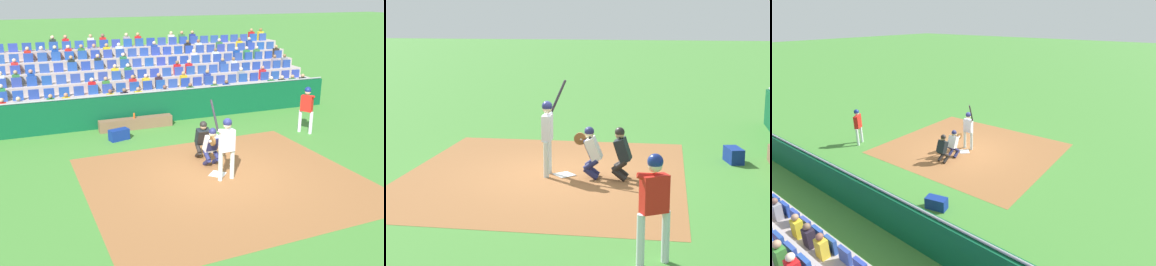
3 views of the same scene
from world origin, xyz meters
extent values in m
plane|color=#407D31|center=(0.00, 0.00, 0.00)|extent=(160.00, 160.00, 0.00)
cube|color=brown|center=(0.00, 0.50, 0.00)|extent=(8.05, 7.14, 0.01)
cube|color=white|center=(0.00, 0.00, 0.02)|extent=(0.62, 0.62, 0.02)
cylinder|color=silver|center=(-0.28, 0.39, 0.45)|extent=(0.14, 0.14, 0.89)
cylinder|color=silver|center=(0.11, 0.41, 0.45)|extent=(0.14, 0.14, 0.89)
cube|color=silver|center=(-0.08, 0.40, 1.21)|extent=(0.44, 0.24, 0.63)
sphere|color=beige|center=(-0.08, 0.40, 1.68)|extent=(0.23, 0.23, 0.23)
sphere|color=navy|center=(-0.08, 0.40, 1.75)|extent=(0.26, 0.26, 0.26)
cylinder|color=silver|center=(-0.03, 0.38, 1.51)|extent=(0.47, 0.12, 0.14)
cylinder|color=silver|center=(0.14, 0.39, 1.51)|extent=(0.17, 0.14, 0.13)
cylinder|color=#241F28|center=(0.23, 0.19, 1.94)|extent=(0.14, 0.42, 0.84)
sphere|color=black|center=(0.20, 0.37, 1.54)|extent=(0.06, 0.06, 0.06)
cylinder|color=navy|center=(-0.26, -0.71, 0.15)|extent=(0.15, 0.39, 0.34)
cylinder|color=navy|center=(-0.26, -0.71, 0.37)|extent=(0.15, 0.39, 0.33)
cylinder|color=navy|center=(0.06, -0.70, 0.15)|extent=(0.15, 0.39, 0.34)
cylinder|color=navy|center=(0.06, -0.70, 0.37)|extent=(0.15, 0.39, 0.33)
cube|color=white|center=(-0.10, -0.75, 0.73)|extent=(0.44, 0.45, 0.60)
cube|color=navy|center=(-0.11, -0.63, 0.73)|extent=(0.39, 0.24, 0.45)
sphere|color=beige|center=(-0.10, -0.64, 1.10)|extent=(0.22, 0.22, 0.22)
cube|color=black|center=(-0.10, -0.64, 1.10)|extent=(0.20, 0.12, 0.20)
sphere|color=navy|center=(-0.10, -0.64, 1.16)|extent=(0.24, 0.24, 0.24)
cylinder|color=brown|center=(0.01, -0.40, 0.95)|extent=(0.08, 0.30, 0.30)
cylinder|color=white|center=(0.04, -0.57, 0.88)|extent=(0.17, 0.40, 0.22)
cylinder|color=black|center=(-0.27, -1.40, 0.15)|extent=(0.16, 0.39, 0.34)
cylinder|color=black|center=(-0.27, -1.40, 0.37)|extent=(0.16, 0.39, 0.33)
cylinder|color=black|center=(0.05, -1.42, 0.15)|extent=(0.16, 0.39, 0.34)
cylinder|color=black|center=(0.05, -1.42, 0.37)|extent=(0.16, 0.39, 0.33)
cube|color=black|center=(-0.11, -1.47, 0.74)|extent=(0.44, 0.43, 0.60)
cube|color=black|center=(-0.11, -1.35, 0.74)|extent=(0.39, 0.22, 0.45)
sphere|color=#9F7C5D|center=(-0.11, -1.38, 1.11)|extent=(0.22, 0.22, 0.22)
cube|color=black|center=(-0.11, -1.38, 1.11)|extent=(0.20, 0.11, 0.20)
sphere|color=black|center=(-0.11, -1.38, 1.17)|extent=(0.24, 0.24, 0.24)
cube|color=#0B4C2B|center=(0.00, -5.95, 0.64)|extent=(16.32, 0.24, 1.27)
cylinder|color=gray|center=(0.00, -5.95, 1.31)|extent=(16.32, 0.07, 0.07)
cube|color=brown|center=(1.12, -5.40, 0.22)|extent=(2.96, 0.40, 0.44)
cylinder|color=#D6511F|center=(1.20, -5.34, 0.55)|extent=(0.07, 0.07, 0.22)
cube|color=navy|center=(2.06, -4.26, 0.21)|extent=(0.79, 0.54, 0.41)
cylinder|color=silver|center=(-4.75, -2.64, 0.43)|extent=(0.18, 0.18, 0.87)
cylinder|color=silver|center=(-4.98, -2.25, 0.43)|extent=(0.18, 0.18, 0.87)
cube|color=red|center=(-4.87, -2.45, 1.18)|extent=(0.41, 0.49, 0.62)
sphere|color=beige|center=(-4.87, -2.45, 1.64)|extent=(0.22, 0.22, 0.22)
sphere|color=navy|center=(-4.87, -2.45, 1.70)|extent=(0.25, 0.25, 0.25)
cylinder|color=red|center=(-4.87, -2.39, 1.47)|extent=(0.28, 0.46, 0.14)
cylinder|color=red|center=(-4.96, -2.24, 1.47)|extent=(0.10, 0.16, 0.13)
cube|color=#A69893|center=(0.00, -7.87, 0.20)|extent=(18.71, 0.91, 0.40)
cube|color=navy|center=(-1.59, -7.74, 0.61)|extent=(0.44, 0.10, 0.42)
cube|color=#203B98|center=(-0.96, -7.74, 0.61)|extent=(0.44, 0.10, 0.42)
cube|color=gray|center=(-0.96, -7.97, 0.66)|extent=(0.32, 0.22, 0.52)
sphere|color=brown|center=(-0.96, -7.97, 1.02)|extent=(0.19, 0.19, 0.19)
cube|color=#273B99|center=(-0.32, -7.74, 0.61)|extent=(0.44, 0.10, 0.42)
cube|color=#2B3D9B|center=(0.32, -7.74, 0.61)|extent=(0.44, 0.10, 0.42)
cube|color=gold|center=(0.32, -7.97, 0.66)|extent=(0.32, 0.22, 0.52)
sphere|color=#A4785C|center=(0.32, -7.97, 1.02)|extent=(0.19, 0.19, 0.19)
cube|color=#20439C|center=(0.96, -7.74, 0.61)|extent=(0.44, 0.10, 0.42)
cube|color=#241C2A|center=(0.96, -7.97, 0.66)|extent=(0.32, 0.22, 0.52)
sphere|color=brown|center=(0.96, -7.97, 1.02)|extent=(0.19, 0.19, 0.19)
cube|color=#274894|center=(1.59, -7.74, 0.61)|extent=(0.44, 0.10, 0.42)
cube|color=gold|center=(1.59, -7.97, 0.66)|extent=(0.32, 0.22, 0.52)
sphere|color=brown|center=(1.59, -7.97, 1.02)|extent=(0.19, 0.19, 0.19)
cube|color=#2B3F8E|center=(2.23, -7.74, 0.61)|extent=(0.44, 0.10, 0.42)
cube|color=navy|center=(0.96, -8.65, 1.01)|extent=(0.44, 0.10, 0.42)
cube|color=#284096|center=(1.59, -8.65, 1.01)|extent=(0.44, 0.10, 0.42)
cube|color=#35792D|center=(1.59, -8.89, 1.06)|extent=(0.32, 0.22, 0.52)
sphere|color=#A87E5F|center=(1.59, -8.89, 1.42)|extent=(0.19, 0.19, 0.19)
cube|color=#22459A|center=(2.23, -8.65, 1.01)|extent=(0.44, 0.10, 0.42)
sphere|color=beige|center=(2.23, -8.89, 1.42)|extent=(0.19, 0.19, 0.19)
camera|label=1|loc=(5.16, 10.92, 5.30)|focal=40.62mm
camera|label=2|loc=(-13.56, -2.80, 3.92)|focal=53.86mm
camera|label=3|loc=(8.13, -10.63, 6.09)|focal=28.50mm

